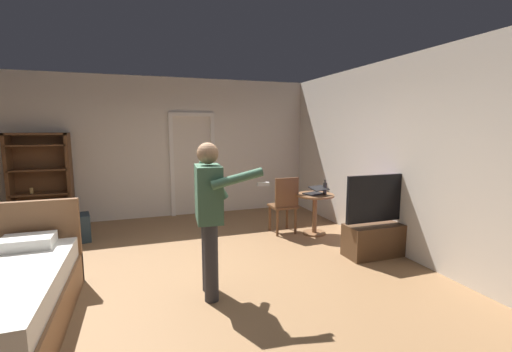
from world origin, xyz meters
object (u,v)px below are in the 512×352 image
at_px(bottle_on_table, 325,188).
at_px(wooden_chair, 284,203).
at_px(bookshelf, 41,177).
at_px(laptop, 315,192).
at_px(person_blue_shirt, 210,209).
at_px(suitcase_dark, 70,229).
at_px(tv_flatscreen, 380,232).
at_px(side_table, 315,207).

xyz_separation_m(bottle_on_table, wooden_chair, (-0.62, 0.27, -0.26)).
bearing_deg(bottle_on_table, bookshelf, 156.85).
height_order(laptop, bottle_on_table, bottle_on_table).
relative_size(bookshelf, person_blue_shirt, 1.04).
bearing_deg(person_blue_shirt, suitcase_dark, 126.15).
relative_size(laptop, person_blue_shirt, 0.24).
bearing_deg(wooden_chair, bookshelf, 156.94).
height_order(tv_flatscreen, wooden_chair, tv_flatscreen).
height_order(tv_flatscreen, laptop, tv_flatscreen).
relative_size(side_table, person_blue_shirt, 0.42).
distance_m(side_table, wooden_chair, 0.53).
distance_m(tv_flatscreen, person_blue_shirt, 2.64).
distance_m(side_table, laptop, 0.28).
xyz_separation_m(side_table, person_blue_shirt, (-2.12, -1.55, 0.50)).
xyz_separation_m(laptop, suitcase_dark, (-3.89, 0.93, -0.53)).
distance_m(wooden_chair, suitcase_dark, 3.51).
distance_m(laptop, suitcase_dark, 4.03).
relative_size(person_blue_shirt, suitcase_dark, 2.95).
bearing_deg(bottle_on_table, wooden_chair, 156.26).
distance_m(bottle_on_table, person_blue_shirt, 2.70).
bearing_deg(person_blue_shirt, side_table, 36.14).
height_order(bookshelf, person_blue_shirt, bookshelf).
xyz_separation_m(tv_flatscreen, side_table, (-0.41, 1.17, 0.13)).
xyz_separation_m(bookshelf, suitcase_dark, (0.59, -1.01, -0.72)).
height_order(bottle_on_table, person_blue_shirt, person_blue_shirt).
distance_m(laptop, bottle_on_table, 0.17).
distance_m(bookshelf, side_table, 4.90).
bearing_deg(side_table, bottle_on_table, -29.74).
height_order(tv_flatscreen, side_table, tv_flatscreen).
xyz_separation_m(bookshelf, person_blue_shirt, (2.37, -3.45, 0.03)).
bearing_deg(bottle_on_table, side_table, 150.26).
bearing_deg(bottle_on_table, suitcase_dark, 166.50).
relative_size(side_table, suitcase_dark, 1.23).
xyz_separation_m(bookshelf, side_table, (4.49, -1.90, -0.47)).
bearing_deg(wooden_chair, tv_flatscreen, -56.66).
height_order(bookshelf, bottle_on_table, bookshelf).
relative_size(bookshelf, side_table, 2.48).
xyz_separation_m(person_blue_shirt, suitcase_dark, (-1.78, 2.44, -0.75)).
bearing_deg(bookshelf, wooden_chair, -23.06).
distance_m(bookshelf, suitcase_dark, 1.37).
distance_m(bookshelf, bottle_on_table, 5.04).
distance_m(bookshelf, tv_flatscreen, 5.81).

